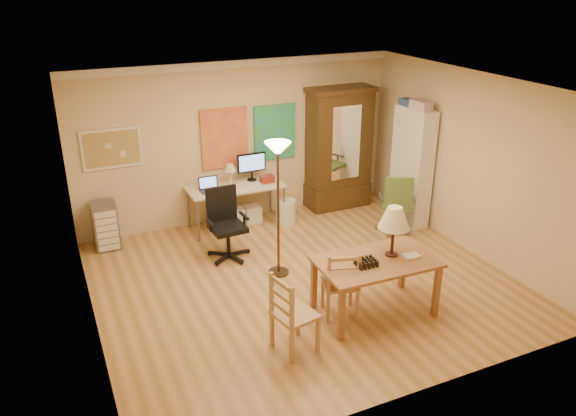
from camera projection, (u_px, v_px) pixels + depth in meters
name	position (u px, v px, depth m)	size (l,w,h in m)	color
floor	(303.00, 281.00, 7.83)	(5.50, 5.50, 0.00)	olive
crown_molding	(237.00, 64.00, 8.86)	(5.50, 0.08, 0.12)	white
corkboard	(112.00, 148.00, 8.53)	(0.90, 0.04, 0.62)	tan
art_panel_left	(225.00, 138.00, 9.24)	(0.80, 0.04, 1.00)	gold
art_panel_right	(275.00, 132.00, 9.58)	(0.75, 0.04, 0.95)	teal
dining_table	(383.00, 248.00, 6.84)	(1.49, 0.92, 1.38)	brown
ladder_chair_back	(341.00, 285.00, 6.90)	(0.52, 0.51, 0.91)	#A37D4A
ladder_chair_left	(293.00, 316.00, 6.24)	(0.50, 0.52, 0.96)	#A37D4A
torchiere_lamp	(278.00, 170.00, 7.43)	(0.35, 0.35, 1.94)	#442C1B
computer_desk	(237.00, 201.00, 9.40)	(1.58, 0.69, 1.20)	#C3B18F
office_chair_black	(227.00, 240.00, 8.39)	(0.66, 0.66, 1.07)	black
office_chair_green	(395.00, 217.00, 9.21)	(0.63, 0.63, 1.02)	slate
drawer_cart	(105.00, 226.00, 8.66)	(0.36, 0.44, 0.73)	slate
armoire	(338.00, 156.00, 10.02)	(1.18, 0.56, 2.17)	#32210D
bookshelf	(412.00, 167.00, 9.35)	(0.30, 0.79, 1.97)	white
wastebin	(286.00, 212.00, 9.54)	(0.34, 0.34, 0.43)	silver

